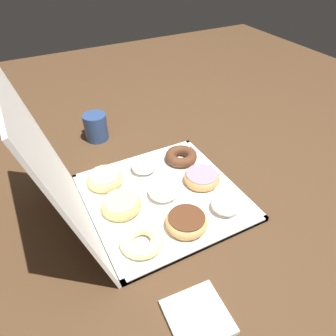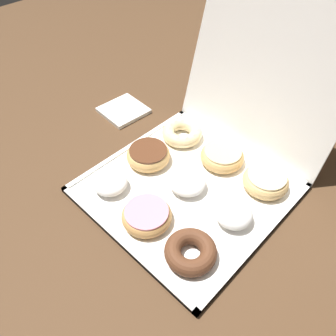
{
  "view_description": "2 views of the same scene",
  "coord_description": "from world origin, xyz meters",
  "px_view_note": "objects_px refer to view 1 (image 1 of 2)",
  "views": [
    {
      "loc": [
        -0.63,
        0.32,
        0.68
      ],
      "look_at": [
        0.06,
        -0.05,
        0.06
      ],
      "focal_mm": 33.91,
      "sensor_mm": 36.0,
      "label": 1
    },
    {
      "loc": [
        0.34,
        -0.42,
        0.64
      ],
      "look_at": [
        -0.05,
        -0.02,
        0.06
      ],
      "focal_mm": 35.49,
      "sensor_mm": 36.0,
      "label": 2
    }
  ],
  "objects_px": {
    "powdered_filled_donut_5": "(144,165)",
    "napkin_stack": "(198,317)",
    "glazed_ring_donut_7": "(121,205)",
    "chocolate_cake_ring_donut_2": "(181,156)",
    "chocolate_frosted_donut_3": "(188,221)",
    "coffee_mug": "(95,126)",
    "glazed_ring_donut_8": "(105,179)",
    "powdered_filled_donut_4": "(163,190)",
    "pink_frosted_donut_1": "(201,177)",
    "donut_box": "(163,197)",
    "cruller_donut_6": "(142,240)",
    "powdered_filled_donut_0": "(226,205)"
  },
  "relations": [
    {
      "from": "chocolate_cake_ring_donut_2",
      "to": "powdered_filled_donut_4",
      "type": "xyz_separation_m",
      "value": [
        -0.13,
        0.14,
        0.0
      ]
    },
    {
      "from": "glazed_ring_donut_8",
      "to": "coffee_mug",
      "type": "height_order",
      "value": "coffee_mug"
    },
    {
      "from": "cruller_donut_6",
      "to": "glazed_ring_donut_8",
      "type": "bearing_deg",
      "value": 1.05
    },
    {
      "from": "donut_box",
      "to": "powdered_filled_donut_0",
      "type": "bearing_deg",
      "value": -135.56
    },
    {
      "from": "powdered_filled_donut_0",
      "to": "glazed_ring_donut_7",
      "type": "height_order",
      "value": "same"
    },
    {
      "from": "powdered_filled_donut_4",
      "to": "cruller_donut_6",
      "type": "bearing_deg",
      "value": 136.89
    },
    {
      "from": "pink_frosted_donut_1",
      "to": "powdered_filled_donut_4",
      "type": "height_order",
      "value": "powdered_filled_donut_4"
    },
    {
      "from": "cruller_donut_6",
      "to": "coffee_mug",
      "type": "bearing_deg",
      "value": -6.03
    },
    {
      "from": "coffee_mug",
      "to": "napkin_stack",
      "type": "distance_m",
      "value": 0.79
    },
    {
      "from": "cruller_donut_6",
      "to": "glazed_ring_donut_7",
      "type": "bearing_deg",
      "value": 0.51
    },
    {
      "from": "donut_box",
      "to": "chocolate_cake_ring_donut_2",
      "type": "xyz_separation_m",
      "value": [
        0.13,
        -0.14,
        0.02
      ]
    },
    {
      "from": "chocolate_cake_ring_donut_2",
      "to": "powdered_filled_donut_4",
      "type": "distance_m",
      "value": 0.19
    },
    {
      "from": "chocolate_cake_ring_donut_2",
      "to": "glazed_ring_donut_7",
      "type": "bearing_deg",
      "value": 114.98
    },
    {
      "from": "donut_box",
      "to": "pink_frosted_donut_1",
      "type": "xyz_separation_m",
      "value": [
        0.0,
        -0.14,
        0.02
      ]
    },
    {
      "from": "chocolate_frosted_donut_3",
      "to": "glazed_ring_donut_7",
      "type": "relative_size",
      "value": 1.0
    },
    {
      "from": "napkin_stack",
      "to": "chocolate_frosted_donut_3",
      "type": "bearing_deg",
      "value": -25.79
    },
    {
      "from": "powdered_filled_donut_5",
      "to": "coffee_mug",
      "type": "relative_size",
      "value": 0.79
    },
    {
      "from": "powdered_filled_donut_4",
      "to": "glazed_ring_donut_7",
      "type": "bearing_deg",
      "value": 89.3
    },
    {
      "from": "powdered_filled_donut_5",
      "to": "glazed_ring_donut_7",
      "type": "bearing_deg",
      "value": 135.21
    },
    {
      "from": "powdered_filled_donut_5",
      "to": "napkin_stack",
      "type": "distance_m",
      "value": 0.52
    },
    {
      "from": "powdered_filled_donut_0",
      "to": "powdered_filled_donut_5",
      "type": "height_order",
      "value": "powdered_filled_donut_5"
    },
    {
      "from": "donut_box",
      "to": "pink_frosted_donut_1",
      "type": "bearing_deg",
      "value": -88.17
    },
    {
      "from": "chocolate_frosted_donut_3",
      "to": "coffee_mug",
      "type": "xyz_separation_m",
      "value": [
        0.56,
        0.08,
        0.02
      ]
    },
    {
      "from": "chocolate_frosted_donut_3",
      "to": "cruller_donut_6",
      "type": "height_order",
      "value": "chocolate_frosted_donut_3"
    },
    {
      "from": "chocolate_cake_ring_donut_2",
      "to": "coffee_mug",
      "type": "relative_size",
      "value": 1.03
    },
    {
      "from": "glazed_ring_donut_7",
      "to": "chocolate_cake_ring_donut_2",
      "type": "bearing_deg",
      "value": -65.02
    },
    {
      "from": "powdered_filled_donut_0",
      "to": "chocolate_cake_ring_donut_2",
      "type": "relative_size",
      "value": 0.77
    },
    {
      "from": "powdered_filled_donut_0",
      "to": "powdered_filled_donut_5",
      "type": "relative_size",
      "value": 1.01
    },
    {
      "from": "powdered_filled_donut_4",
      "to": "coffee_mug",
      "type": "bearing_deg",
      "value": 9.86
    },
    {
      "from": "powdered_filled_donut_4",
      "to": "glazed_ring_donut_7",
      "type": "distance_m",
      "value": 0.13
    },
    {
      "from": "powdered_filled_donut_5",
      "to": "napkin_stack",
      "type": "xyz_separation_m",
      "value": [
        -0.51,
        0.11,
        -0.03
      ]
    },
    {
      "from": "pink_frosted_donut_1",
      "to": "cruller_donut_6",
      "type": "xyz_separation_m",
      "value": [
        -0.14,
        0.27,
        0.0
      ]
    },
    {
      "from": "powdered_filled_donut_4",
      "to": "pink_frosted_donut_1",
      "type": "bearing_deg",
      "value": -89.57
    },
    {
      "from": "glazed_ring_donut_7",
      "to": "coffee_mug",
      "type": "height_order",
      "value": "coffee_mug"
    },
    {
      "from": "powdered_filled_donut_5",
      "to": "powdered_filled_donut_4",
      "type": "bearing_deg",
      "value": 179.7
    },
    {
      "from": "powdered_filled_donut_0",
      "to": "chocolate_frosted_donut_3",
      "type": "bearing_deg",
      "value": 91.5
    },
    {
      "from": "powdered_filled_donut_5",
      "to": "glazed_ring_donut_8",
      "type": "relative_size",
      "value": 0.74
    },
    {
      "from": "glazed_ring_donut_8",
      "to": "powdered_filled_donut_0",
      "type": "bearing_deg",
      "value": -135.21
    },
    {
      "from": "cruller_donut_6",
      "to": "pink_frosted_donut_1",
      "type": "bearing_deg",
      "value": -62.2
    },
    {
      "from": "coffee_mug",
      "to": "chocolate_frosted_donut_3",
      "type": "bearing_deg",
      "value": -172.14
    },
    {
      "from": "powdered_filled_donut_4",
      "to": "cruller_donut_6",
      "type": "height_order",
      "value": "powdered_filled_donut_4"
    },
    {
      "from": "donut_box",
      "to": "glazed_ring_donut_7",
      "type": "relative_size",
      "value": 3.8
    },
    {
      "from": "chocolate_cake_ring_donut_2",
      "to": "glazed_ring_donut_8",
      "type": "height_order",
      "value": "glazed_ring_donut_8"
    },
    {
      "from": "donut_box",
      "to": "coffee_mug",
      "type": "relative_size",
      "value": 4.13
    },
    {
      "from": "chocolate_frosted_donut_3",
      "to": "glazed_ring_donut_8",
      "type": "bearing_deg",
      "value": 27.26
    },
    {
      "from": "glazed_ring_donut_7",
      "to": "napkin_stack",
      "type": "height_order",
      "value": "glazed_ring_donut_7"
    },
    {
      "from": "powdered_filled_donut_0",
      "to": "chocolate_frosted_donut_3",
      "type": "height_order",
      "value": "same"
    },
    {
      "from": "chocolate_cake_ring_donut_2",
      "to": "cruller_donut_6",
      "type": "height_order",
      "value": "cruller_donut_6"
    },
    {
      "from": "pink_frosted_donut_1",
      "to": "chocolate_frosted_donut_3",
      "type": "bearing_deg",
      "value": 137.15
    },
    {
      "from": "glazed_ring_donut_7",
      "to": "glazed_ring_donut_8",
      "type": "relative_size",
      "value": 1.02
    }
  ]
}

